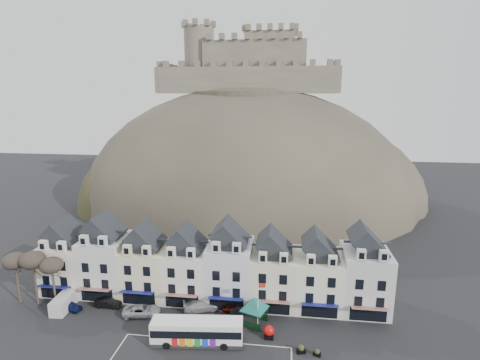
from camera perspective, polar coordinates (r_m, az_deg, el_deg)
name	(u,v)px	position (r m, az deg, el deg)	size (l,w,h in m)	color
coach_bay_markings	(201,360)	(50.94, -5.99, -25.67)	(22.00, 7.50, 0.01)	silver
townhouse_terrace	(210,266)	(60.66, -4.61, -12.94)	(54.40, 9.35, 11.80)	white
castle_hill	(251,203)	(111.43, 1.61, -3.56)	(100.00, 76.00, 68.00)	#3C382E
castle	(251,65)	(114.19, 1.72, 17.17)	(50.20, 22.20, 22.00)	#63554B
tree_left_far	(15,261)	(67.63, -31.11, -10.57)	(3.61, 3.61, 8.24)	#3B2F25
tree_left_mid	(33,260)	(65.74, -29.06, -10.66)	(3.78, 3.78, 8.64)	#3B2F25
tree_left_near	(51,266)	(64.32, -26.79, -11.58)	(3.43, 3.43, 7.84)	#3B2F25
bus	(197,331)	(52.53, -6.55, -21.83)	(12.04, 3.90, 3.34)	#262628
bus_shelter	(255,303)	(54.99, 2.24, -18.27)	(6.16, 6.16, 4.18)	black
red_buoy	(269,332)	(53.83, 4.42, -22.03)	(1.44, 1.44, 1.79)	black
flagpole	(259,303)	(53.46, 2.84, -18.18)	(1.03, 0.24, 7.21)	silver
white_van	(64,303)	(64.93, -25.30, -16.57)	(2.41, 4.91, 2.18)	silver
planter_west	(317,353)	(51.98, 11.66, -24.36)	(1.03, 0.74, 0.93)	black
planter_east	(301,349)	(52.02, 9.29, -24.08)	(1.24, 0.82, 1.14)	black
car_navy	(70,306)	(64.62, -24.44, -17.09)	(1.49, 3.71, 1.27)	#0D1741
car_black	(108,303)	(63.35, -19.51, -17.24)	(1.40, 4.03, 1.33)	black
car_silver	(141,311)	(59.88, -14.78, -18.69)	(2.50, 5.33, 1.51)	#A8AAB0
car_white	(201,305)	(59.53, -5.89, -18.45)	(2.22, 5.46, 1.58)	#B8B8B8
car_maroon	(236,308)	(58.74, -0.66, -18.98)	(1.60, 3.99, 1.36)	#571205
car_charcoal	(243,310)	(58.37, 0.53, -19.23)	(1.39, 3.99, 1.31)	black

